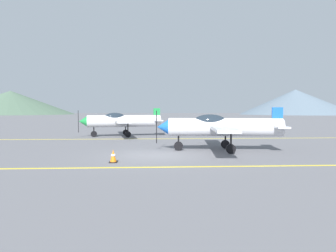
% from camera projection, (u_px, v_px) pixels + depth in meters
% --- Properties ---
extents(ground_plane, '(400.00, 400.00, 0.00)m').
position_uv_depth(ground_plane, '(154.00, 155.00, 15.09)').
color(ground_plane, slate).
extents(apron_line_near, '(80.00, 0.16, 0.01)m').
position_uv_depth(apron_line_near, '(154.00, 167.00, 11.89)').
color(apron_line_near, yellow).
rests_on(apron_line_near, ground_plane).
extents(apron_line_far, '(80.00, 0.16, 0.01)m').
position_uv_depth(apron_line_far, '(154.00, 139.00, 23.55)').
color(apron_line_far, yellow).
rests_on(apron_line_far, ground_plane).
extents(airplane_near, '(7.40, 8.49, 2.54)m').
position_uv_depth(airplane_near, '(220.00, 126.00, 16.54)').
color(airplane_near, silver).
rests_on(airplane_near, ground_plane).
extents(airplane_mid, '(7.42, 8.47, 2.54)m').
position_uv_depth(airplane_mid, '(121.00, 121.00, 25.61)').
color(airplane_mid, silver).
rests_on(airplane_mid, ground_plane).
extents(traffic_cone_front, '(0.36, 0.36, 0.59)m').
position_uv_depth(traffic_cone_front, '(113.00, 156.00, 12.97)').
color(traffic_cone_front, black).
rests_on(traffic_cone_front, ground_plane).
extents(hill_left, '(64.81, 64.81, 12.40)m').
position_uv_depth(hill_left, '(11.00, 103.00, 150.49)').
color(hill_left, '#4C6651').
rests_on(hill_left, ground_plane).
extents(hill_centerleft, '(56.54, 56.54, 12.88)m').
position_uv_depth(hill_centerleft, '(295.00, 102.00, 147.62)').
color(hill_centerleft, slate).
rests_on(hill_centerleft, ground_plane).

